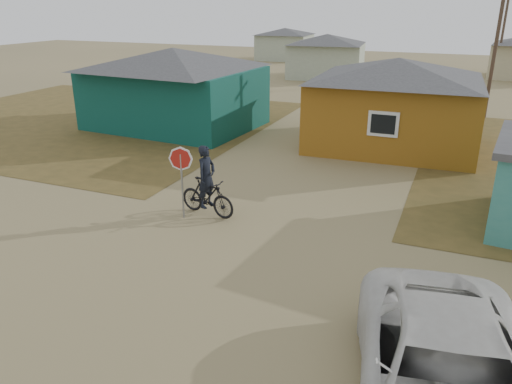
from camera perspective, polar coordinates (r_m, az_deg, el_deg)
ground at (r=11.90m, az=-7.45°, el=-10.41°), size 120.00×120.00×0.00m
grass_nw at (r=29.68m, az=-18.76°, el=7.90°), size 20.00×18.00×0.00m
house_teal at (r=26.46m, az=-9.30°, el=11.78°), size 8.93×7.08×4.00m
house_yellow at (r=23.26m, az=15.61°, el=9.91°), size 7.72×6.76×3.90m
house_pale_west at (r=44.39m, az=8.04°, el=15.22°), size 7.04×6.15×3.60m
house_pale_north at (r=58.18m, az=3.30°, el=16.60°), size 6.28×5.81×3.40m
utility_pole_near at (r=30.81m, az=25.78°, el=15.23°), size 1.40×0.20×8.00m
utility_pole_far at (r=46.81m, az=26.44°, el=16.44°), size 1.40×0.20×8.00m
stop_sign at (r=14.78m, az=-8.56°, el=3.00°), size 0.73×0.15×2.24m
cyclist at (r=15.20m, az=-5.62°, el=0.20°), size 2.01×0.88×2.20m
vehicle at (r=8.51m, az=21.10°, el=-19.62°), size 3.71×6.29×1.64m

